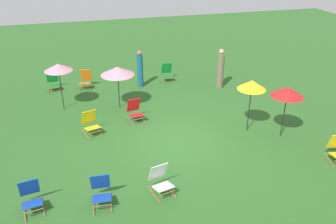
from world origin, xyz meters
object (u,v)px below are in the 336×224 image
at_px(deckchair_7, 86,80).
at_px(umbrella_0, 252,85).
at_px(deckchair_2, 167,73).
at_px(deckchair_4, 31,197).
at_px(deckchair_1, 135,111).
at_px(umbrella_1, 288,92).
at_px(deckchair_3, 91,123).
at_px(deckchair_5, 161,180).
at_px(person_1, 140,69).
at_px(deckchair_8, 101,191).
at_px(umbrella_2, 58,67).
at_px(deckchair_0, 53,82).
at_px(umbrella_3, 117,71).
at_px(person_0, 220,70).

distance_m(deckchair_7, umbrella_0, 7.71).
height_order(deckchair_2, deckchair_4, same).
height_order(deckchair_1, umbrella_1, umbrella_1).
bearing_deg(umbrella_1, deckchair_7, 134.76).
height_order(deckchair_1, deckchair_3, same).
height_order(deckchair_5, person_1, person_1).
bearing_deg(deckchair_3, deckchair_8, -105.96).
xyz_separation_m(deckchair_5, deckchair_8, (-1.56, -0.02, 0.00)).
bearing_deg(deckchair_2, deckchair_1, -114.28).
distance_m(deckchair_5, umbrella_1, 5.19).
bearing_deg(umbrella_2, deckchair_0, 100.95).
height_order(deckchair_4, deckchair_7, same).
bearing_deg(deckchair_0, deckchair_3, -75.74).
xyz_separation_m(deckchair_0, deckchair_8, (1.30, -8.14, 0.00)).
bearing_deg(deckchair_2, umbrella_1, -61.69).
xyz_separation_m(deckchair_2, deckchair_4, (-5.59, -7.66, 0.00)).
xyz_separation_m(deckchair_7, umbrella_0, (5.21, -5.52, 1.35)).
relative_size(umbrella_3, person_1, 1.02).
xyz_separation_m(umbrella_0, umbrella_1, (0.93, -0.67, -0.08)).
relative_size(deckchair_0, deckchair_5, 0.98).
relative_size(deckchair_8, umbrella_2, 0.45).
distance_m(deckchair_8, umbrella_1, 6.64).
xyz_separation_m(umbrella_3, person_1, (1.25, 1.99, -0.74)).
distance_m(deckchair_4, person_1, 8.36).
height_order(deckchair_5, umbrella_2, umbrella_2).
height_order(deckchair_2, deckchair_3, same).
height_order(umbrella_3, person_0, person_0).
distance_m(deckchair_1, deckchair_4, 5.26).
relative_size(deckchair_4, deckchair_8, 1.00).
bearing_deg(umbrella_2, deckchair_3, -67.99).
bearing_deg(deckchair_1, deckchair_7, 101.83).
xyz_separation_m(deckchair_1, deckchair_7, (-1.56, 3.70, 0.00)).
height_order(deckchair_5, person_0, person_0).
distance_m(deckchair_4, person_0, 9.82).
bearing_deg(umbrella_2, umbrella_1, -30.28).
relative_size(deckchair_4, umbrella_3, 0.49).
relative_size(umbrella_0, person_0, 1.05).
relative_size(deckchair_3, umbrella_3, 0.50).
bearing_deg(umbrella_1, deckchair_0, 140.01).
distance_m(deckchair_7, umbrella_2, 2.63).
height_order(deckchair_3, umbrella_2, umbrella_2).
bearing_deg(umbrella_3, umbrella_1, -36.38).
height_order(umbrella_1, person_1, umbrella_1).
distance_m(deckchair_0, person_1, 3.91).
bearing_deg(umbrella_1, deckchair_8, -164.09).
distance_m(deckchair_0, deckchair_7, 1.44).
distance_m(deckchair_4, umbrella_3, 6.12).
bearing_deg(deckchair_8, deckchair_1, 72.08).
distance_m(deckchair_8, person_1, 7.88).
bearing_deg(umbrella_1, deckchair_3, 162.77).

